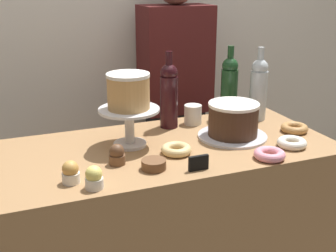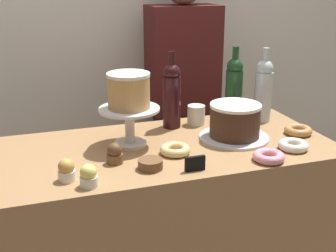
% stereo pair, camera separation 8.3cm
% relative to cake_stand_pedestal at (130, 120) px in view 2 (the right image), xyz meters
% --- Properties ---
extents(back_wall, '(6.00, 0.05, 2.60)m').
position_rel_cake_stand_pedestal_xyz_m(back_wall, '(0.13, 0.82, 0.28)').
color(back_wall, silver).
rests_on(back_wall, ground_plane).
extents(display_counter, '(1.27, 0.61, 0.92)m').
position_rel_cake_stand_pedestal_xyz_m(display_counter, '(0.13, -0.06, -0.56)').
color(display_counter, '#997047').
rests_on(display_counter, ground_plane).
extents(cake_stand_pedestal, '(0.23, 0.23, 0.15)m').
position_rel_cake_stand_pedestal_xyz_m(cake_stand_pedestal, '(0.00, 0.00, 0.00)').
color(cake_stand_pedestal, silver).
rests_on(cake_stand_pedestal, display_counter).
extents(white_layer_cake, '(0.16, 0.16, 0.13)m').
position_rel_cake_stand_pedestal_xyz_m(white_layer_cake, '(0.00, 0.00, 0.11)').
color(white_layer_cake, tan).
rests_on(white_layer_cake, cake_stand_pedestal).
extents(silver_serving_platter, '(0.28, 0.28, 0.01)m').
position_rel_cake_stand_pedestal_xyz_m(silver_serving_platter, '(0.41, -0.06, -0.10)').
color(silver_serving_platter, silver).
rests_on(silver_serving_platter, display_counter).
extents(chocolate_round_cake, '(0.20, 0.20, 0.13)m').
position_rel_cake_stand_pedestal_xyz_m(chocolate_round_cake, '(0.41, -0.06, -0.02)').
color(chocolate_round_cake, '#3D2619').
rests_on(chocolate_round_cake, silver_serving_platter).
extents(wine_bottle_clear, '(0.08, 0.08, 0.33)m').
position_rel_cake_stand_pedestal_xyz_m(wine_bottle_clear, '(0.63, 0.10, 0.04)').
color(wine_bottle_clear, '#B2BCC1').
rests_on(wine_bottle_clear, display_counter).
extents(wine_bottle_dark_red, '(0.08, 0.08, 0.33)m').
position_rel_cake_stand_pedestal_xyz_m(wine_bottle_dark_red, '(0.22, 0.15, 0.04)').
color(wine_bottle_dark_red, black).
rests_on(wine_bottle_dark_red, display_counter).
extents(wine_bottle_green, '(0.08, 0.08, 0.33)m').
position_rel_cake_stand_pedestal_xyz_m(wine_bottle_green, '(0.52, 0.18, 0.04)').
color(wine_bottle_green, '#193D1E').
rests_on(wine_bottle_green, display_counter).
extents(cupcake_lemon, '(0.06, 0.06, 0.07)m').
position_rel_cake_stand_pedestal_xyz_m(cupcake_lemon, '(-0.20, -0.30, -0.07)').
color(cupcake_lemon, white).
rests_on(cupcake_lemon, display_counter).
extents(cupcake_chocolate, '(0.06, 0.06, 0.07)m').
position_rel_cake_stand_pedestal_xyz_m(cupcake_chocolate, '(-0.09, -0.15, -0.07)').
color(cupcake_chocolate, brown).
rests_on(cupcake_chocolate, display_counter).
extents(cupcake_caramel, '(0.06, 0.06, 0.07)m').
position_rel_cake_stand_pedestal_xyz_m(cupcake_caramel, '(-0.26, -0.24, -0.07)').
color(cupcake_caramel, white).
rests_on(cupcake_caramel, display_counter).
extents(donut_sugar, '(0.11, 0.11, 0.03)m').
position_rel_cake_stand_pedestal_xyz_m(donut_sugar, '(0.57, -0.24, -0.08)').
color(donut_sugar, silver).
rests_on(donut_sugar, display_counter).
extents(donut_pink, '(0.11, 0.11, 0.03)m').
position_rel_cake_stand_pedestal_xyz_m(donut_pink, '(0.42, -0.30, -0.08)').
color(donut_pink, pink).
rests_on(donut_pink, display_counter).
extents(donut_glazed, '(0.11, 0.11, 0.03)m').
position_rel_cake_stand_pedestal_xyz_m(donut_glazed, '(0.14, -0.14, -0.08)').
color(donut_glazed, '#E0C17F').
rests_on(donut_glazed, display_counter).
extents(donut_maple, '(0.11, 0.11, 0.03)m').
position_rel_cake_stand_pedestal_xyz_m(donut_maple, '(0.68, -0.10, -0.08)').
color(donut_maple, '#B27F47').
rests_on(donut_maple, display_counter).
extents(cookie_stack, '(0.08, 0.08, 0.03)m').
position_rel_cake_stand_pedestal_xyz_m(cookie_stack, '(0.01, -0.24, -0.08)').
color(cookie_stack, brown).
rests_on(cookie_stack, display_counter).
extents(price_sign_chalkboard, '(0.07, 0.01, 0.05)m').
position_rel_cake_stand_pedestal_xyz_m(price_sign_chalkboard, '(0.15, -0.30, -0.07)').
color(price_sign_chalkboard, black).
rests_on(price_sign_chalkboard, display_counter).
extents(coffee_cup_ceramic, '(0.08, 0.08, 0.08)m').
position_rel_cake_stand_pedestal_xyz_m(coffee_cup_ceramic, '(0.33, 0.15, -0.06)').
color(coffee_cup_ceramic, silver).
rests_on(coffee_cup_ceramic, display_counter).
extents(barista_figure, '(0.36, 0.22, 1.60)m').
position_rel_cake_stand_pedestal_xyz_m(barista_figure, '(0.43, 0.60, -0.19)').
color(barista_figure, black).
rests_on(barista_figure, ground_plane).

